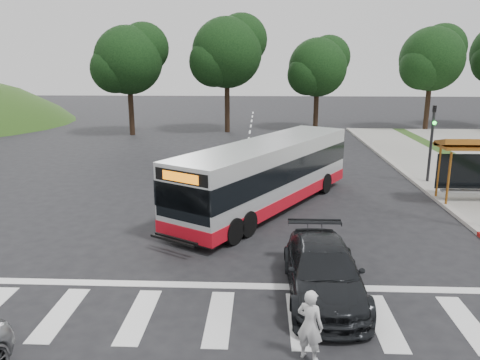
{
  "coord_description": "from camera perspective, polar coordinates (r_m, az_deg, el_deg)",
  "views": [
    {
      "loc": [
        0.97,
        -15.28,
        6.15
      ],
      "look_at": [
        0.18,
        2.49,
        1.6
      ],
      "focal_mm": 35.0,
      "sensor_mm": 36.0,
      "label": 1
    }
  ],
  "objects": [
    {
      "name": "ground",
      "position": [
        16.5,
        -1.01,
        -7.54
      ],
      "size": [
        140.0,
        140.0,
        0.0
      ],
      "primitive_type": "plane",
      "color": "black",
      "rests_on": "ground"
    },
    {
      "name": "sidewalk_east",
      "position": [
        26.07,
        25.1,
        -0.55
      ],
      "size": [
        4.0,
        40.0,
        0.12
      ],
      "primitive_type": "cube",
      "color": "gray",
      "rests_on": "ground"
    },
    {
      "name": "curb_east",
      "position": [
        25.37,
        20.93,
        -0.48
      ],
      "size": [
        0.3,
        40.0,
        0.15
      ],
      "primitive_type": "cube",
      "color": "#9E9991",
      "rests_on": "ground"
    },
    {
      "name": "crosswalk_ladder",
      "position": [
        12.02,
        -2.54,
        -16.41
      ],
      "size": [
        18.0,
        2.6,
        0.01
      ],
      "primitive_type": "cube",
      "color": "silver",
      "rests_on": "ground"
    },
    {
      "name": "traffic_signal_ne_short",
      "position": [
        25.56,
        22.35,
        5.0
      ],
      "size": [
        0.18,
        0.37,
        4.0
      ],
      "color": "black",
      "rests_on": "ground"
    },
    {
      "name": "tree_ne_a",
      "position": [
        45.91,
        22.43,
        13.59
      ],
      "size": [
        6.16,
        5.74,
        9.3
      ],
      "color": "black",
      "rests_on": "parking_lot"
    },
    {
      "name": "tree_north_a",
      "position": [
        41.46,
        -1.49,
        15.4
      ],
      "size": [
        6.6,
        6.15,
        10.17
      ],
      "color": "black",
      "rests_on": "ground"
    },
    {
      "name": "tree_north_b",
      "position": [
        43.65,
        9.53,
        13.5
      ],
      "size": [
        5.72,
        5.33,
        8.43
      ],
      "color": "black",
      "rests_on": "ground"
    },
    {
      "name": "tree_north_c",
      "position": [
        40.83,
        -13.33,
        14.16
      ],
      "size": [
        6.16,
        5.74,
        9.3
      ],
      "color": "black",
      "rests_on": "ground"
    },
    {
      "name": "transit_bus",
      "position": [
        19.82,
        3.35,
        0.54
      ],
      "size": [
        7.76,
        10.72,
        2.86
      ],
      "primitive_type": null,
      "rotation": [
        0.0,
        0.0,
        -0.54
      ],
      "color": "silver",
      "rests_on": "ground"
    },
    {
      "name": "pedestrian",
      "position": [
        10.31,
        8.52,
        -17.1
      ],
      "size": [
        0.69,
        0.63,
        1.59
      ],
      "primitive_type": "imported",
      "rotation": [
        0.0,
        0.0,
        2.61
      ],
      "color": "silver",
      "rests_on": "ground"
    },
    {
      "name": "dark_sedan",
      "position": [
        12.9,
        10.14,
        -10.88
      ],
      "size": [
        1.99,
        4.84,
        1.4
      ],
      "primitive_type": "imported",
      "rotation": [
        0.0,
        0.0,
        0.01
      ],
      "color": "black",
      "rests_on": "ground"
    }
  ]
}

